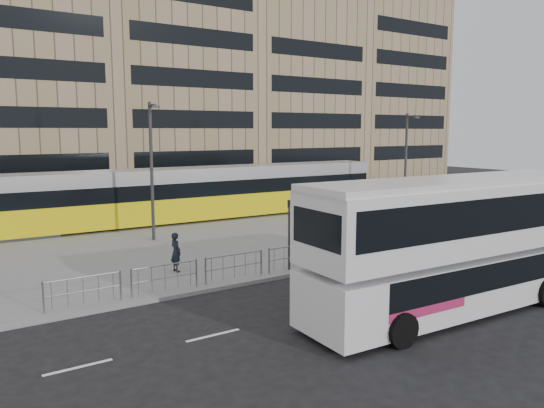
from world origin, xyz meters
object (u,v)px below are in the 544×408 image
double_decker_bus (455,241)px  traffic_light_east (481,202)px  pedestrian (176,252)px  traffic_light_west (289,225)px  lamp_post_east (406,159)px  tram (184,195)px  station_sign (501,199)px  ad_panel (393,230)px  lamp_post_west (152,165)px

double_decker_bus → traffic_light_east: 13.70m
pedestrian → traffic_light_west: size_ratio=0.55×
traffic_light_east → lamp_post_east: (2.61, 8.05, 2.02)m
tram → station_sign: 20.96m
pedestrian → traffic_light_west: bearing=-125.1°
station_sign → pedestrian: (-22.55, 0.66, -0.75)m
pedestrian → traffic_light_east: (17.68, -2.53, 1.12)m
station_sign → ad_panel: station_sign is taller
lamp_post_east → lamp_post_west: bearing=175.6°
traffic_light_east → lamp_post_west: 18.72m
double_decker_bus → lamp_post_east: 20.92m
traffic_light_east → lamp_post_west: bearing=126.0°
lamp_post_east → ad_panel: bearing=-140.8°
traffic_light_east → lamp_post_east: 8.70m
traffic_light_west → tram: bearing=108.1°
double_decker_bus → station_sign: double_decker_bus is taller
ad_panel → lamp_post_east: bearing=35.1°
tram → lamp_post_east: bearing=-21.6°
double_decker_bus → tram: size_ratio=0.38×
traffic_light_west → traffic_light_east: (13.44, -0.04, 0.00)m
tram → ad_panel: (6.33, -12.99, -1.02)m
double_decker_bus → station_sign: bearing=31.2°
tram → lamp_post_east: size_ratio=4.19×
double_decker_bus → ad_panel: 10.47m
pedestrian → lamp_post_west: lamp_post_west is taller
station_sign → lamp_post_east: (-2.26, 6.18, 2.39)m
pedestrian → traffic_light_west: (4.24, -2.49, 1.12)m
double_decker_bus → traffic_light_east: (11.67, 7.15, -0.38)m
lamp_post_west → lamp_post_east: bearing=-4.4°
traffic_light_east → lamp_post_west: (-16.00, 9.46, 2.20)m
ad_panel → pedestrian: size_ratio=0.78×
double_decker_bus → traffic_light_west: size_ratio=3.77×
ad_panel → lamp_post_west: lamp_post_west is taller
double_decker_bus → ad_panel: (5.99, 8.44, -1.58)m
tram → lamp_post_west: 6.69m
ad_panel → traffic_light_west: size_ratio=0.43×
station_sign → traffic_light_east: traffic_light_east is taller
station_sign → pedestrian: bearing=169.8°
double_decker_bus → lamp_post_west: size_ratio=1.54×
double_decker_bus → lamp_post_west: lamp_post_west is taller
tram → traffic_light_east: (12.01, -14.28, 0.18)m
station_sign → ad_panel: bearing=174.6°
traffic_light_west → ad_panel: bearing=32.9°
double_decker_bus → pedestrian: size_ratio=6.82×
tram → lamp_post_west: (-3.99, -4.82, 2.38)m
double_decker_bus → lamp_post_east: size_ratio=1.61×
pedestrian → lamp_post_west: 7.87m
traffic_light_east → pedestrian: bearing=148.4°
traffic_light_west → double_decker_bus: bearing=-52.4°
tram → station_sign: bearing=-34.8°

